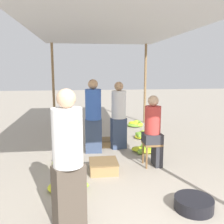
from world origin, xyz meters
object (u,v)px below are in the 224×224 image
object	(u,v)px
banana_pile_left_0	(64,159)
banana_pile_right_1	(146,148)
vendor_foreground	(68,158)
crate_mid	(103,166)
banana_pile_left_1	(67,183)
banana_pile_right_0	(136,124)
banana_pile_right_2	(142,135)
shopper_walking_mid	(93,115)
shopper_walking_far	(119,114)
stool	(152,147)
basin_black	(194,204)
vendor_seated	(154,129)
crate_near	(102,142)

from	to	relation	value
banana_pile_left_0	banana_pile_right_1	bearing A→B (deg)	15.46
vendor_foreground	crate_mid	world-z (taller)	vendor_foreground
banana_pile_left_1	banana_pile_right_0	size ratio (longest dim) A/B	1.25
banana_pile_left_1	banana_pile_left_0	bearing A→B (deg)	96.46
banana_pile_right_2	shopper_walking_mid	xyz separation A→B (m)	(-1.35, -0.97, 0.76)
shopper_walking_far	banana_pile_left_0	bearing A→B (deg)	-146.77
banana_pile_left_0	crate_mid	world-z (taller)	banana_pile_left_0
banana_pile_left_1	crate_mid	size ratio (longest dim) A/B	1.30
stool	crate_mid	size ratio (longest dim) A/B	0.91
basin_black	banana_pile_left_1	world-z (taller)	banana_pile_left_1
stool	vendor_seated	size ratio (longest dim) A/B	0.34
banana_pile_right_0	crate_near	bearing A→B (deg)	-123.78
stool	basin_black	bearing A→B (deg)	-85.47
banana_pile_left_0	shopper_walking_mid	bearing A→B (deg)	43.20
banana_pile_right_1	vendor_foreground	bearing A→B (deg)	-122.40
vendor_foreground	crate_mid	xyz separation A→B (m)	(0.54, 1.52, -0.74)
crate_near	shopper_walking_far	xyz separation A→B (m)	(0.37, -0.24, 0.73)
banana_pile_right_1	banana_pile_right_0	bearing A→B (deg)	82.43
vendor_seated	banana_pile_left_1	distance (m)	1.87
banana_pile_right_2	stool	bearing A→B (deg)	-98.66
vendor_foreground	crate_near	distance (m)	3.23
banana_pile_left_1	stool	bearing A→B (deg)	26.53
vendor_seated	shopper_walking_far	size ratio (longest dim) A/B	0.87
banana_pile_right_2	banana_pile_right_0	bearing A→B (deg)	83.96
banana_pile_left_1	crate_mid	distance (m)	0.86
banana_pile_right_0	banana_pile_left_1	bearing A→B (deg)	-116.20
stool	banana_pile_right_0	world-z (taller)	stool
vendor_foreground	shopper_walking_mid	bearing A→B (deg)	80.68
basin_black	banana_pile_right_2	bearing A→B (deg)	87.26
shopper_walking_mid	banana_pile_right_0	bearing A→B (deg)	57.65
vendor_foreground	banana_pile_right_1	xyz separation A→B (m)	(1.60, 2.52, -0.78)
vendor_foreground	stool	xyz separation A→B (m)	(1.49, 1.69, -0.48)
banana_pile_right_0	shopper_walking_mid	distance (m)	2.90
stool	banana_pile_left_0	size ratio (longest dim) A/B	0.85
banana_pile_right_1	crate_near	world-z (taller)	banana_pile_right_1
banana_pile_left_0	crate_near	xyz separation A→B (m)	(0.85, 1.04, 0.00)
banana_pile_left_0	shopper_walking_far	bearing A→B (deg)	33.23
vendor_seated	banana_pile_right_0	xyz separation A→B (m)	(0.41, 3.29, -0.64)
crate_near	crate_mid	bearing A→B (deg)	-93.89
banana_pile_left_0	banana_pile_right_1	xyz separation A→B (m)	(1.80, 0.50, -0.01)
banana_pile_right_0	shopper_walking_far	xyz separation A→B (m)	(-0.90, -2.16, 0.74)
banana_pile_left_0	stool	bearing A→B (deg)	-11.01
vendor_foreground	banana_pile_right_1	size ratio (longest dim) A/B	2.58
basin_black	banana_pile_right_1	xyz separation A→B (m)	(-0.01, 2.38, -0.01)
vendor_seated	banana_pile_left_0	size ratio (longest dim) A/B	2.51
basin_black	crate_mid	distance (m)	1.74
banana_pile_right_2	crate_near	distance (m)	1.24
crate_near	vendor_seated	bearing A→B (deg)	-57.82
basin_black	banana_pile_left_0	xyz separation A→B (m)	(-1.81, 1.88, -0.00)
crate_mid	shopper_walking_mid	world-z (taller)	shopper_walking_mid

